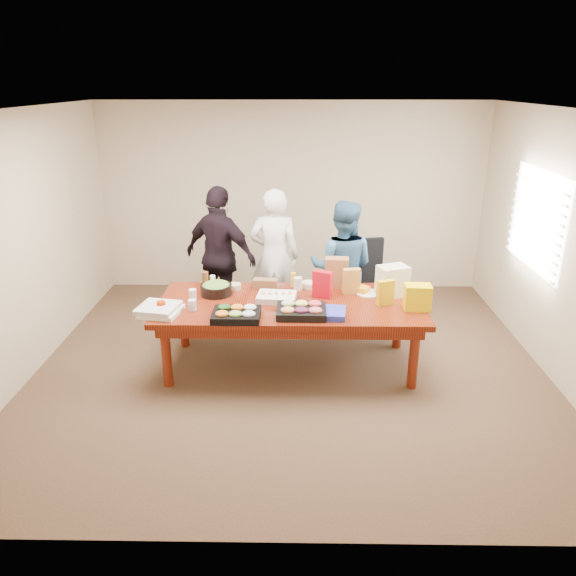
{
  "coord_description": "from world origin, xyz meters",
  "views": [
    {
      "loc": [
        0.06,
        -5.38,
        2.96
      ],
      "look_at": [
        -0.03,
        0.1,
        0.87
      ],
      "focal_mm": 34.24,
      "sensor_mm": 36.0,
      "label": 1
    }
  ],
  "objects_px": {
    "office_chair": "(366,288)",
    "conference_table": "(290,334)",
    "salad_bowl": "(216,289)",
    "person_right": "(342,268)",
    "sheet_cake": "(277,297)",
    "person_center": "(275,257)"
  },
  "relations": [
    {
      "from": "office_chair",
      "to": "person_right",
      "type": "relative_size",
      "value": 0.64
    },
    {
      "from": "person_right",
      "to": "conference_table",
      "type": "bearing_deg",
      "value": 67.07
    },
    {
      "from": "conference_table",
      "to": "person_center",
      "type": "xyz_separation_m",
      "value": [
        -0.21,
        1.23,
        0.49
      ]
    },
    {
      "from": "conference_table",
      "to": "office_chair",
      "type": "distance_m",
      "value": 1.38
    },
    {
      "from": "salad_bowl",
      "to": "sheet_cake",
      "type": "bearing_deg",
      "value": -14.37
    },
    {
      "from": "office_chair",
      "to": "person_right",
      "type": "bearing_deg",
      "value": -173.47
    },
    {
      "from": "person_center",
      "to": "salad_bowl",
      "type": "distance_m",
      "value": 1.18
    },
    {
      "from": "office_chair",
      "to": "salad_bowl",
      "type": "distance_m",
      "value": 1.94
    },
    {
      "from": "person_right",
      "to": "person_center",
      "type": "bearing_deg",
      "value": -10.29
    },
    {
      "from": "person_right",
      "to": "sheet_cake",
      "type": "distance_m",
      "value": 1.15
    },
    {
      "from": "office_chair",
      "to": "salad_bowl",
      "type": "relative_size",
      "value": 3.07
    },
    {
      "from": "salad_bowl",
      "to": "person_right",
      "type": "bearing_deg",
      "value": 25.83
    },
    {
      "from": "sheet_cake",
      "to": "salad_bowl",
      "type": "distance_m",
      "value": 0.69
    },
    {
      "from": "person_center",
      "to": "salad_bowl",
      "type": "height_order",
      "value": "person_center"
    },
    {
      "from": "office_chair",
      "to": "sheet_cake",
      "type": "bearing_deg",
      "value": -149.24
    },
    {
      "from": "conference_table",
      "to": "salad_bowl",
      "type": "xyz_separation_m",
      "value": [
        -0.81,
        0.22,
        0.43
      ]
    },
    {
      "from": "office_chair",
      "to": "person_right",
      "type": "xyz_separation_m",
      "value": [
        -0.32,
        -0.1,
        0.29
      ]
    },
    {
      "from": "conference_table",
      "to": "person_right",
      "type": "relative_size",
      "value": 1.7
    },
    {
      "from": "person_center",
      "to": "person_right",
      "type": "bearing_deg",
      "value": 160.04
    },
    {
      "from": "conference_table",
      "to": "person_right",
      "type": "xyz_separation_m",
      "value": [
        0.61,
        0.91,
        0.45
      ]
    },
    {
      "from": "office_chair",
      "to": "conference_table",
      "type": "bearing_deg",
      "value": -143.74
    },
    {
      "from": "sheet_cake",
      "to": "salad_bowl",
      "type": "relative_size",
      "value": 1.17
    }
  ]
}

